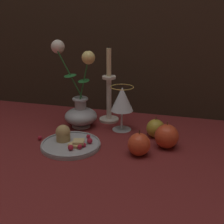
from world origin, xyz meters
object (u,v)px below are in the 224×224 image
(wine_glass, at_px, (122,100))
(candlestick, at_px, (109,96))
(plate_with_pastries, at_px, (69,142))
(apple_at_table_edge, at_px, (167,136))
(apple_near_glass, at_px, (156,128))
(vase, at_px, (79,104))
(apple_beside_vase, at_px, (139,144))

(wine_glass, relative_size, candlestick, 0.56)
(plate_with_pastries, bearing_deg, apple_at_table_edge, 13.49)
(wine_glass, height_order, apple_near_glass, wine_glass)
(wine_glass, bearing_deg, apple_near_glass, -14.41)
(wine_glass, height_order, apple_at_table_edge, wine_glass)
(vase, xyz_separation_m, candlestick, (0.09, 0.09, 0.02))
(vase, height_order, candlestick, vase)
(vase, distance_m, wine_glass, 0.17)
(vase, distance_m, apple_beside_vase, 0.33)
(candlestick, bearing_deg, apple_near_glass, -28.93)
(apple_near_glass, bearing_deg, apple_at_table_edge, -58.45)
(plate_with_pastries, distance_m, apple_beside_vase, 0.24)
(apple_beside_vase, bearing_deg, wine_glass, 118.32)
(vase, xyz_separation_m, plate_with_pastries, (0.03, -0.18, -0.08))
(candlestick, relative_size, apple_beside_vase, 3.59)
(apple_beside_vase, height_order, apple_near_glass, apple_beside_vase)
(wine_glass, bearing_deg, plate_with_pastries, -126.31)
(plate_with_pastries, bearing_deg, apple_near_glass, 29.44)
(wine_glass, xyz_separation_m, candlestick, (-0.07, 0.08, -0.01))
(plate_with_pastries, height_order, apple_beside_vase, apple_beside_vase)
(plate_with_pastries, xyz_separation_m, apple_near_glass, (0.27, 0.15, 0.02))
(vase, relative_size, apple_near_glass, 4.23)
(vase, bearing_deg, apple_at_table_edge, -16.40)
(vase, height_order, wine_glass, vase)
(vase, xyz_separation_m, apple_near_glass, (0.30, -0.03, -0.06))
(apple_beside_vase, distance_m, apple_at_table_edge, 0.11)
(apple_at_table_edge, bearing_deg, vase, 163.60)
(wine_glass, relative_size, apple_beside_vase, 2.00)
(vase, xyz_separation_m, wine_glass, (0.17, 0.01, 0.03))
(candlestick, xyz_separation_m, apple_near_glass, (0.21, -0.12, -0.08))
(apple_near_glass, distance_m, apple_at_table_edge, 0.09)
(apple_at_table_edge, bearing_deg, candlestick, 143.05)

